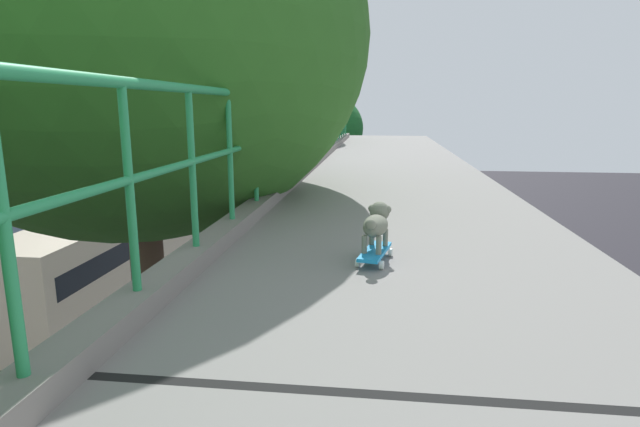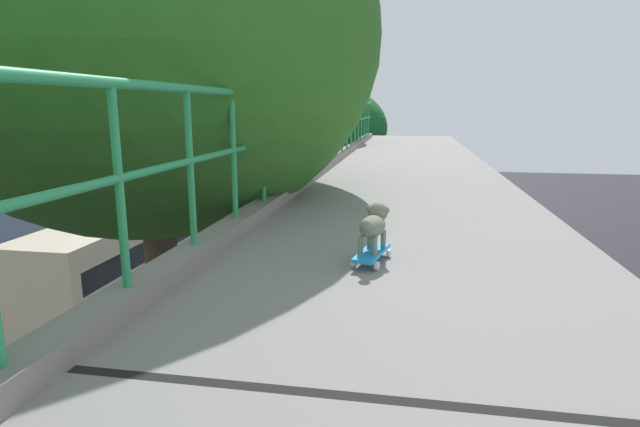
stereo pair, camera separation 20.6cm
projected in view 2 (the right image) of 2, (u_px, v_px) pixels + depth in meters
city_bus at (138, 250)px, 19.07m from camera, size 2.65×11.01×3.52m
roadside_tree_mid at (147, 42)px, 6.03m from camera, size 5.58×5.58×10.45m
roadside_tree_far at (307, 94)px, 14.98m from camera, size 3.60×3.60×9.56m
roadside_tree_farthest at (334, 130)px, 21.86m from camera, size 4.60×4.60×8.12m
toy_skateboard at (372, 253)px, 3.39m from camera, size 0.25×0.49×0.08m
small_dog at (374, 223)px, 3.39m from camera, size 0.22×0.41×0.30m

